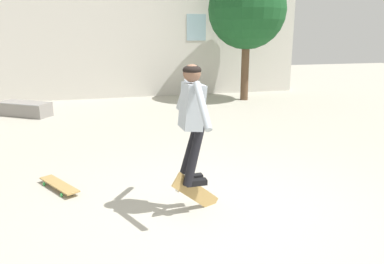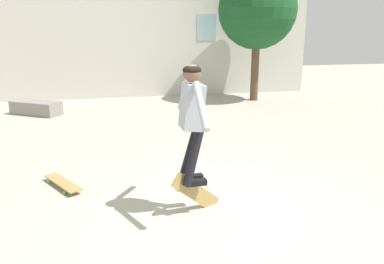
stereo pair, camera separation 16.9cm
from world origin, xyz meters
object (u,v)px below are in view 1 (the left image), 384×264
object	(u,v)px
skate_ledge	(25,109)
skateboard_flipping	(196,192)
skater	(192,114)
skateboard_resting	(59,185)
tree_right	(247,10)

from	to	relation	value
skate_ledge	skateboard_flipping	world-z (taller)	skateboard_flipping
skate_ledge	skateboard_flipping	size ratio (longest dim) A/B	2.12
skater	skateboard_flipping	distance (m)	1.02
skateboard_flipping	skate_ledge	bearing A→B (deg)	92.48
skater	skateboard_resting	size ratio (longest dim) A/B	1.71
tree_right	skateboard_flipping	size ratio (longest dim) A/B	5.97
skater	tree_right	bearing A→B (deg)	61.78
skate_ledge	skateboard_flipping	xyz separation A→B (m)	(2.95, -6.64, 0.05)
tree_right	skate_ledge	size ratio (longest dim) A/B	2.82
tree_right	skateboard_flipping	bearing A→B (deg)	-117.11
tree_right	skater	world-z (taller)	tree_right
tree_right	skate_ledge	distance (m)	7.33
skateboard_flipping	skateboard_resting	bearing A→B (deg)	124.84
skateboard_flipping	tree_right	bearing A→B (deg)	41.45
tree_right	skateboard_resting	bearing A→B (deg)	-131.34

